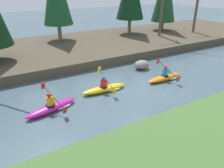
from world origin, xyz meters
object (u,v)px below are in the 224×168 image
object	(u,v)px
kayaker_middle	(106,88)
boulder_midstream	(142,65)
kayaker_lead	(166,77)
kayaker_trailing	(54,106)

from	to	relation	value
kayaker_middle	boulder_midstream	bearing A→B (deg)	25.94
kayaker_lead	boulder_midstream	bearing A→B (deg)	92.80
kayaker_middle	kayaker_trailing	xyz separation A→B (m)	(-3.25, -0.56, 0.00)
kayaker_lead	boulder_midstream	world-z (taller)	kayaker_lead
kayaker_trailing	kayaker_lead	bearing A→B (deg)	-14.39
kayaker_trailing	boulder_midstream	distance (m)	7.67
kayaker_trailing	boulder_midstream	xyz separation A→B (m)	(7.27, 2.45, 0.13)
kayaker_lead	boulder_midstream	size ratio (longest dim) A/B	2.41
kayaker_middle	kayaker_trailing	distance (m)	3.29
boulder_midstream	kayaker_lead	bearing A→B (deg)	-85.22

